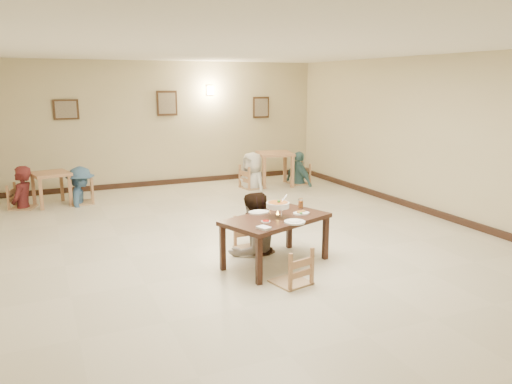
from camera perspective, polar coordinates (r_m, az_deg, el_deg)
name	(u,v)px	position (r m, az deg, el deg)	size (l,w,h in m)	color
floor	(242,241)	(8.04, -1.64, -5.67)	(10.00, 10.00, 0.00)	beige
ceiling	(241,48)	(7.66, -1.78, 16.18)	(10.00, 10.00, 0.00)	white
wall_back	(163,124)	(12.46, -10.55, 7.64)	(10.00, 10.00, 0.00)	beige
wall_right	(440,137)	(9.93, 20.30, 5.90)	(10.00, 10.00, 0.00)	beige
baseboard_back	(166,182)	(12.63, -10.26, 1.11)	(8.00, 0.06, 0.12)	black
baseboard_right	(433,212)	(10.16, 19.57, -2.19)	(0.06, 10.00, 0.12)	black
picture_a	(66,110)	(12.07, -20.90, 8.80)	(0.55, 0.04, 0.45)	#382416
picture_b	(167,103)	(12.41, -10.14, 9.95)	(0.50, 0.04, 0.60)	#382416
picture_c	(261,107)	(13.24, 0.58, 9.64)	(0.45, 0.04, 0.55)	#382416
wall_sconce	(210,90)	(12.71, -5.29, 11.50)	(0.16, 0.05, 0.22)	#FFD88C
main_table	(276,223)	(6.90, 2.28, -3.53)	(1.65, 1.27, 0.68)	#381C12
chair_far	(251,220)	(7.54, -0.54, -3.20)	(0.44, 0.44, 0.94)	tan
chair_near	(291,249)	(6.31, 4.05, -6.51)	(0.43, 0.43, 0.91)	tan
main_diner	(253,193)	(7.36, -0.36, -0.07)	(0.88, 0.69, 1.81)	gray
curry_warmer	(278,205)	(6.84, 2.51, -1.51)	(0.36, 0.32, 0.29)	silver
rice_plate_far	(259,212)	(7.08, 0.32, -2.30)	(0.30, 0.30, 0.07)	white
rice_plate_near	(295,222)	(6.62, 4.45, -3.40)	(0.28, 0.28, 0.06)	white
fried_plate	(301,213)	(7.05, 5.19, -2.39)	(0.24, 0.24, 0.05)	white
chili_dish	(266,222)	(6.61, 1.12, -3.40)	(0.12, 0.12, 0.03)	white
napkin_cutlery	(264,228)	(6.32, 0.91, -4.11)	(0.20, 0.27, 0.03)	white
drink_glass	(301,204)	(7.37, 5.13, -1.34)	(0.07, 0.07, 0.15)	white
bg_table_left	(51,179)	(11.07, -22.40, 1.40)	(0.84, 0.84, 0.69)	tan
bg_table_right	(275,158)	(12.24, 2.18, 3.89)	(0.98, 0.98, 0.82)	tan
bg_chair_ll	(21,185)	(11.05, -25.26, 0.70)	(0.45, 0.45, 0.96)	tan
bg_chair_lr	(80,179)	(11.05, -19.47, 1.38)	(0.49, 0.49, 1.03)	tan
bg_chair_rl	(252,167)	(11.94, -0.43, 2.93)	(0.49, 0.49, 1.05)	tan
bg_chair_rr	(299,165)	(12.50, 4.94, 3.13)	(0.46, 0.46, 0.97)	tan
bg_diner_a	(19,166)	(10.99, -25.44, 2.69)	(0.63, 0.42, 1.73)	#521B1C
bg_diner_b	(79,167)	(11.00, -19.57, 2.74)	(1.01, 0.58, 1.56)	#40688E
bg_diner_c	(252,152)	(11.89, -0.43, 4.57)	(0.85, 0.55, 1.74)	silver
bg_diner_d	(299,152)	(12.45, 4.97, 4.63)	(0.95, 0.40, 1.63)	slate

